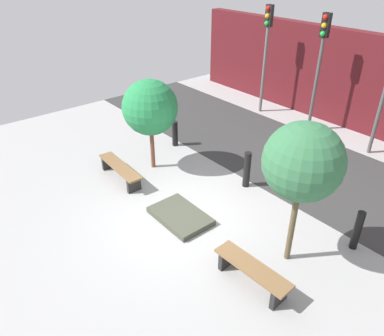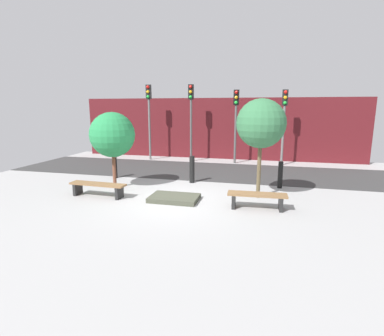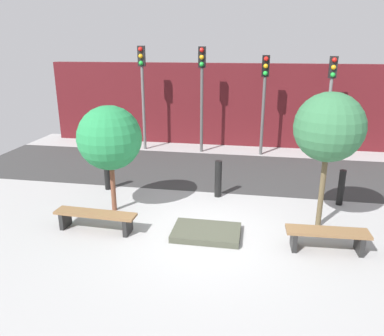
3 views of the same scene
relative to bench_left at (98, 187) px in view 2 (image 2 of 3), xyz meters
name	(u,v)px [view 2 (image 2 of 3)]	position (x,y,z in m)	size (l,w,h in m)	color
ground_plane	(174,200)	(2.60, 0.22, -0.33)	(18.00, 18.00, 0.00)	#9A9A9A
road_strip	(204,171)	(2.60, 4.91, -0.33)	(18.00, 4.14, 0.01)	#343434
building_facade	(217,128)	(2.60, 8.72, 1.40)	(16.20, 0.50, 3.46)	#511419
bench_left	(98,187)	(0.00, 0.00, 0.00)	(1.97, 0.49, 0.46)	black
bench_right	(257,198)	(5.20, 0.00, 0.00)	(1.73, 0.52, 0.47)	black
planter_bed	(174,198)	(2.60, 0.20, -0.26)	(1.54, 1.02, 0.15)	#424537
tree_behind_left_bench	(112,135)	(0.00, 1.16, 1.63)	(1.62, 1.62, 2.78)	brown
tree_behind_right_bench	(261,124)	(5.20, 1.16, 2.09)	(1.57, 1.57, 3.22)	brown
bollard_far_left	(115,168)	(-0.75, 2.59, 0.11)	(0.20, 0.20, 0.88)	black
bollard_left	(192,169)	(2.60, 2.59, 0.20)	(0.20, 0.20, 1.07)	black
bollard_center	(280,175)	(5.95, 2.59, 0.16)	(0.17, 0.17, 0.99)	black
traffic_light_west	(149,109)	(-1.01, 7.26, 2.51)	(0.28, 0.27, 4.16)	#5F5F5F
traffic_light_mid_west	(191,109)	(1.39, 7.26, 2.49)	(0.28, 0.27, 4.13)	#4C4C4C
traffic_light_mid_east	(236,113)	(3.80, 7.26, 2.30)	(0.28, 0.27, 3.82)	#4D4D4D
traffic_light_east	(284,114)	(6.21, 7.26, 2.29)	(0.28, 0.27, 3.80)	slate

